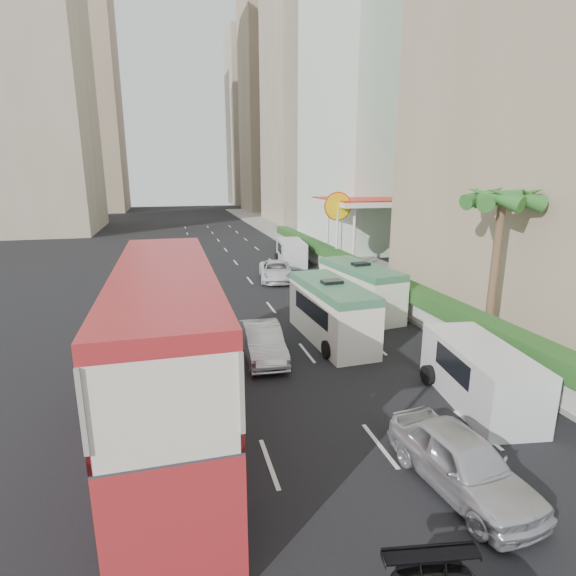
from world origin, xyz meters
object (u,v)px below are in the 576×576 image
object	(u,v)px
car_silver_lane_b	(459,487)
minibus_far	(360,289)
minibus_near	(331,312)
van_asset	(276,280)
panel_van_far	(291,252)
car_silver_lane_a	(263,358)
panel_van_near	(479,374)
double_decker_bus	(169,355)
shell_station	(362,231)
palm_tree	(495,271)

from	to	relation	value
car_silver_lane_b	minibus_far	bearing A→B (deg)	69.99
minibus_near	minibus_far	bearing A→B (deg)	47.28
van_asset	panel_van_far	size ratio (longest dim) A/B	0.99
car_silver_lane_a	minibus_near	bearing A→B (deg)	23.13
minibus_far	van_asset	bearing A→B (deg)	99.32
panel_van_far	panel_van_near	bearing A→B (deg)	-83.53
double_decker_bus	van_asset	size ratio (longest dim) A/B	2.24
shell_station	van_asset	bearing A→B (deg)	-152.99
minibus_near	panel_van_near	xyz separation A→B (m)	(2.76, -6.79, -0.35)
car_silver_lane_a	minibus_near	xyz separation A→B (m)	(3.47, 1.29, 1.34)
minibus_far	car_silver_lane_b	bearing A→B (deg)	-111.24
palm_tree	van_asset	bearing A→B (deg)	113.39
palm_tree	panel_van_far	bearing A→B (deg)	100.34
van_asset	palm_tree	bearing A→B (deg)	-57.82
van_asset	car_silver_lane_b	bearing A→B (deg)	-83.12
car_silver_lane_a	panel_van_near	size ratio (longest dim) A/B	0.87
minibus_far	panel_van_far	size ratio (longest dim) A/B	1.21
double_decker_bus	panel_van_near	xyz separation A→B (m)	(9.90, -0.50, -1.54)
palm_tree	shell_station	world-z (taller)	palm_tree
car_silver_lane_a	minibus_far	bearing A→B (deg)	39.88
double_decker_bus	panel_van_far	world-z (taller)	double_decker_bus
minibus_near	shell_station	bearing A→B (deg)	58.98
palm_tree	car_silver_lane_b	bearing A→B (deg)	-131.22
minibus_near	panel_van_far	distance (m)	18.17
van_asset	shell_station	world-z (taller)	shell_station
minibus_far	panel_van_near	size ratio (longest dim) A/B	1.21
panel_van_far	palm_tree	bearing A→B (deg)	-72.71
minibus_near	panel_van_near	size ratio (longest dim) A/B	1.22
minibus_near	shell_station	distance (m)	18.96
car_silver_lane_b	panel_van_near	xyz separation A→B (m)	(3.20, 3.61, 0.99)
van_asset	panel_van_far	bearing A→B (deg)	73.34
panel_van_far	car_silver_lane_b	bearing A→B (deg)	-89.92
van_asset	panel_van_far	world-z (taller)	panel_van_far
panel_van_near	palm_tree	size ratio (longest dim) A/B	0.77
car_silver_lane_b	minibus_far	world-z (taller)	minibus_far
car_silver_lane_b	shell_station	bearing A→B (deg)	64.78
car_silver_lane_a	van_asset	size ratio (longest dim) A/B	0.87
car_silver_lane_b	van_asset	size ratio (longest dim) A/B	0.88
car_silver_lane_b	panel_van_near	distance (m)	4.92
palm_tree	double_decker_bus	bearing A→B (deg)	-163.84
double_decker_bus	car_silver_lane_a	bearing A→B (deg)	53.65
car_silver_lane_a	car_silver_lane_b	bearing A→B (deg)	-68.92
car_silver_lane_b	minibus_near	world-z (taller)	minibus_near
car_silver_lane_a	palm_tree	xyz separation A→B (m)	(10.12, -1.00, 3.38)
double_decker_bus	car_silver_lane_a	world-z (taller)	double_decker_bus
panel_van_far	minibus_far	bearing A→B (deg)	-83.03
palm_tree	shell_station	size ratio (longest dim) A/B	0.80
minibus_far	shell_station	distance (m)	14.45
van_asset	double_decker_bus	bearing A→B (deg)	-103.02
double_decker_bus	van_asset	world-z (taller)	double_decker_bus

